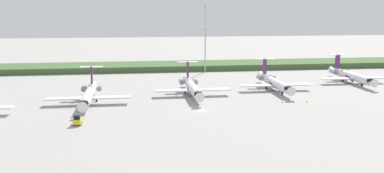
{
  "coord_description": "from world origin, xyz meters",
  "views": [
    {
      "loc": [
        -17.05,
        -107.45,
        26.39
      ],
      "look_at": [
        0.0,
        17.72,
        3.0
      ],
      "focal_mm": 40.12,
      "sensor_mm": 36.0,
      "label": 1
    }
  ],
  "objects_px": {
    "baggage_tug": "(78,120)",
    "safety_cone_mid_marker": "(294,102)",
    "antenna_mast": "(205,45)",
    "regional_jet_fifth": "(350,76)",
    "regional_jet_third": "(192,87)",
    "regional_jet_fourth": "(274,82)",
    "safety_cone_rear_marker": "(307,101)",
    "safety_cone_front_marker": "(282,102)",
    "regional_jet_second": "(89,94)"
  },
  "relations": [
    {
      "from": "regional_jet_third",
      "to": "safety_cone_rear_marker",
      "type": "distance_m",
      "value": 34.1
    },
    {
      "from": "baggage_tug",
      "to": "antenna_mast",
      "type": "bearing_deg",
      "value": 60.95
    },
    {
      "from": "regional_jet_second",
      "to": "regional_jet_fourth",
      "type": "bearing_deg",
      "value": 11.98
    },
    {
      "from": "antenna_mast",
      "to": "safety_cone_rear_marker",
      "type": "height_order",
      "value": "antenna_mast"
    },
    {
      "from": "regional_jet_second",
      "to": "regional_jet_fifth",
      "type": "xyz_separation_m",
      "value": [
        88.75,
        21.5,
        0.0
      ]
    },
    {
      "from": "safety_cone_front_marker",
      "to": "safety_cone_mid_marker",
      "type": "bearing_deg",
      "value": -2.62
    },
    {
      "from": "regional_jet_fourth",
      "to": "antenna_mast",
      "type": "relative_size",
      "value": 1.16
    },
    {
      "from": "safety_cone_front_marker",
      "to": "regional_jet_third",
      "type": "bearing_deg",
      "value": 148.69
    },
    {
      "from": "regional_jet_third",
      "to": "regional_jet_fourth",
      "type": "xyz_separation_m",
      "value": [
        27.5,
        4.67,
        0.0
      ]
    },
    {
      "from": "baggage_tug",
      "to": "regional_jet_fourth",
      "type": "bearing_deg",
      "value": 30.85
    },
    {
      "from": "baggage_tug",
      "to": "safety_cone_front_marker",
      "type": "height_order",
      "value": "baggage_tug"
    },
    {
      "from": "regional_jet_fourth",
      "to": "baggage_tug",
      "type": "height_order",
      "value": "regional_jet_fourth"
    },
    {
      "from": "regional_jet_third",
      "to": "regional_jet_fifth",
      "type": "distance_m",
      "value": 60.37
    },
    {
      "from": "regional_jet_fourth",
      "to": "safety_cone_front_marker",
      "type": "height_order",
      "value": "regional_jet_fourth"
    },
    {
      "from": "safety_cone_mid_marker",
      "to": "regional_jet_fifth",
      "type": "bearing_deg",
      "value": 41.88
    },
    {
      "from": "regional_jet_fifth",
      "to": "regional_jet_third",
      "type": "bearing_deg",
      "value": -166.62
    },
    {
      "from": "regional_jet_third",
      "to": "antenna_mast",
      "type": "xyz_separation_m",
      "value": [
        11.75,
        46.0,
        8.53
      ]
    },
    {
      "from": "antenna_mast",
      "to": "baggage_tug",
      "type": "distance_m",
      "value": 87.43
    },
    {
      "from": "safety_cone_front_marker",
      "to": "regional_jet_second",
      "type": "bearing_deg",
      "value": 172.71
    },
    {
      "from": "safety_cone_rear_marker",
      "to": "safety_cone_mid_marker",
      "type": "bearing_deg",
      "value": 178.27
    },
    {
      "from": "regional_jet_third",
      "to": "safety_cone_front_marker",
      "type": "relative_size",
      "value": 56.36
    },
    {
      "from": "regional_jet_fourth",
      "to": "safety_cone_rear_marker",
      "type": "bearing_deg",
      "value": -80.6
    },
    {
      "from": "regional_jet_second",
      "to": "baggage_tug",
      "type": "height_order",
      "value": "regional_jet_second"
    },
    {
      "from": "regional_jet_third",
      "to": "safety_cone_mid_marker",
      "type": "distance_m",
      "value": 30.7
    },
    {
      "from": "regional_jet_fourth",
      "to": "safety_cone_rear_marker",
      "type": "relative_size",
      "value": 56.36
    },
    {
      "from": "regional_jet_third",
      "to": "regional_jet_fifth",
      "type": "relative_size",
      "value": 1.0
    },
    {
      "from": "antenna_mast",
      "to": "safety_cone_mid_marker",
      "type": "height_order",
      "value": "antenna_mast"
    },
    {
      "from": "regional_jet_fifth",
      "to": "safety_cone_mid_marker",
      "type": "relative_size",
      "value": 56.36
    },
    {
      "from": "regional_jet_fifth",
      "to": "baggage_tug",
      "type": "height_order",
      "value": "regional_jet_fifth"
    },
    {
      "from": "safety_cone_front_marker",
      "to": "antenna_mast",
      "type": "bearing_deg",
      "value": 101.17
    },
    {
      "from": "antenna_mast",
      "to": "safety_cone_mid_marker",
      "type": "distance_m",
      "value": 63.35
    },
    {
      "from": "antenna_mast",
      "to": "regional_jet_fifth",
      "type": "bearing_deg",
      "value": -34.29
    },
    {
      "from": "regional_jet_fourth",
      "to": "safety_cone_rear_marker",
      "type": "xyz_separation_m",
      "value": [
        3.2,
        -19.33,
        -2.26
      ]
    },
    {
      "from": "regional_jet_fifth",
      "to": "safety_cone_front_marker",
      "type": "xyz_separation_m",
      "value": [
        -35.06,
        -28.37,
        -2.26
      ]
    },
    {
      "from": "regional_jet_fifth",
      "to": "safety_cone_mid_marker",
      "type": "xyz_separation_m",
      "value": [
        -31.8,
        -28.52,
        -2.26
      ]
    },
    {
      "from": "regional_jet_second",
      "to": "regional_jet_third",
      "type": "bearing_deg",
      "value": 14.09
    },
    {
      "from": "safety_cone_mid_marker",
      "to": "safety_cone_rear_marker",
      "type": "relative_size",
      "value": 1.0
    },
    {
      "from": "regional_jet_third",
      "to": "antenna_mast",
      "type": "bearing_deg",
      "value": 75.67
    },
    {
      "from": "safety_cone_rear_marker",
      "to": "baggage_tug",
      "type": "bearing_deg",
      "value": -165.98
    },
    {
      "from": "regional_jet_second",
      "to": "regional_jet_third",
      "type": "height_order",
      "value": "same"
    },
    {
      "from": "regional_jet_fifth",
      "to": "regional_jet_fourth",
      "type": "bearing_deg",
      "value": -163.43
    },
    {
      "from": "regional_jet_fourth",
      "to": "regional_jet_third",
      "type": "bearing_deg",
      "value": -170.36
    },
    {
      "from": "antenna_mast",
      "to": "baggage_tug",
      "type": "relative_size",
      "value": 8.38
    },
    {
      "from": "baggage_tug",
      "to": "safety_cone_mid_marker",
      "type": "xyz_separation_m",
      "value": [
        57.36,
        15.38,
        -0.73
      ]
    },
    {
      "from": "baggage_tug",
      "to": "safety_cone_front_marker",
      "type": "relative_size",
      "value": 5.82
    },
    {
      "from": "antenna_mast",
      "to": "safety_cone_mid_marker",
      "type": "relative_size",
      "value": 48.73
    },
    {
      "from": "safety_cone_rear_marker",
      "to": "regional_jet_fourth",
      "type": "bearing_deg",
      "value": 99.4
    },
    {
      "from": "regional_jet_fourth",
      "to": "safety_cone_rear_marker",
      "type": "distance_m",
      "value": 19.73
    },
    {
      "from": "regional_jet_fourth",
      "to": "regional_jet_fifth",
      "type": "height_order",
      "value": "same"
    },
    {
      "from": "regional_jet_second",
      "to": "safety_cone_mid_marker",
      "type": "relative_size",
      "value": 56.36
    }
  ]
}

